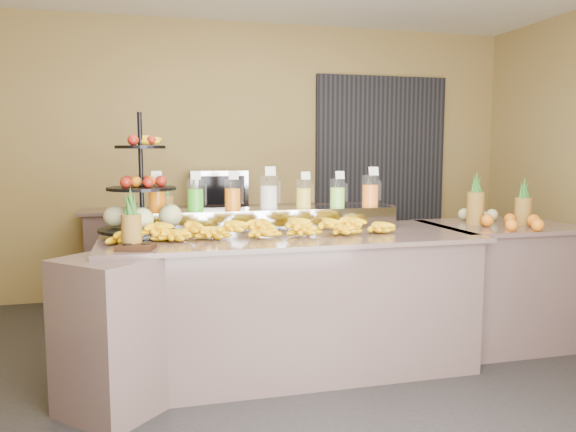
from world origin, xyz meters
name	(u,v)px	position (x,y,z in m)	size (l,w,h in m)	color
ground	(302,384)	(0.00, 0.00, 0.00)	(6.00, 6.00, 0.00)	black
room_envelope	(298,99)	(0.19, 0.79, 1.88)	(6.04, 5.02, 2.82)	olive
buffet_counter	(275,304)	(-0.12, 0.26, 0.47)	(2.75, 1.25, 0.93)	#8A6964
right_counter	(498,283)	(1.70, 0.40, 0.47)	(1.08, 0.88, 0.93)	#8A6964
back_ledge	(242,252)	(0.00, 2.25, 0.47)	(3.10, 0.55, 0.93)	#8A6964
pitcher_tray	(269,219)	(-0.09, 0.58, 1.01)	(1.85, 0.30, 0.15)	gray
juice_pitcher_orange_a	(157,197)	(-0.87, 0.58, 1.18)	(0.12, 0.12, 0.29)	silver
juice_pitcher_green	(195,197)	(-0.61, 0.58, 1.18)	(0.12, 0.12, 0.28)	silver
juice_pitcher_orange_b	(233,196)	(-0.35, 0.58, 1.18)	(0.12, 0.12, 0.28)	silver
juice_pitcher_milk	(269,194)	(-0.09, 0.58, 1.19)	(0.13, 0.13, 0.31)	silver
juice_pitcher_lemon	(304,195)	(0.17, 0.58, 1.17)	(0.11, 0.12, 0.27)	silver
juice_pitcher_lime	(337,194)	(0.43, 0.58, 1.17)	(0.11, 0.12, 0.27)	silver
juice_pitcher_orange_c	(370,192)	(0.69, 0.58, 1.18)	(0.13, 0.13, 0.30)	silver
banana_heap	(258,226)	(-0.23, 0.24, 1.01)	(1.91, 0.17, 0.16)	yellow
fruit_stand	(148,204)	(-0.93, 0.47, 1.14)	(0.72, 0.72, 0.81)	black
condiment_caddy	(136,247)	(-1.00, -0.05, 0.95)	(0.20, 0.15, 0.03)	black
pineapple_left_a	(131,226)	(-1.03, 0.02, 1.06)	(0.12, 0.12, 0.36)	brown
pineapple_left_b	(165,209)	(-0.81, 0.78, 1.08)	(0.13, 0.13, 0.40)	brown
right_fruit_pile	(505,216)	(1.64, 0.27, 1.01)	(0.47, 0.45, 0.25)	brown
oven_warmer	(219,189)	(-0.23, 2.25, 1.11)	(0.55, 0.39, 0.37)	gray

